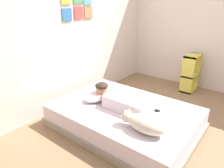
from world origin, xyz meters
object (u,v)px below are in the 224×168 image
bed (124,117)px  coffee_cup (109,97)px  dog (144,123)px  pillow (98,95)px  cell_phone (155,110)px  person_lying (121,99)px  bookshelf (190,73)px

bed → coffee_cup: bearing=77.7°
dog → coffee_cup: dog is taller
pillow → cell_phone: pillow is taller
dog → coffee_cup: size_ratio=4.60×
person_lying → coffee_cup: person_lying is taller
bookshelf → cell_phone: bearing=-176.5°
dog → bed: bearing=56.3°
pillow → coffee_cup: size_ratio=4.16×
bookshelf → coffee_cup: bearing=162.1°
person_lying → dog: person_lying is taller
cell_phone → person_lying: bearing=111.2°
pillow → dog: bearing=-107.7°
bed → bookshelf: (1.96, -0.27, 0.22)m
bed → bookshelf: bearing=-8.0°
person_lying → bookshelf: bookshelf is taller
pillow → coffee_cup: bearing=-56.8°
bookshelf → pillow: bearing=159.1°
dog → pillow: bearing=72.3°
pillow → bookshelf: size_ratio=0.69×
bed → cell_phone: 0.46m
dog → cell_phone: dog is taller
person_lying → dog: bearing=-121.1°
person_lying → cell_phone: (0.18, -0.45, -0.10)m
bed → pillow: 0.53m
person_lying → dog: size_ratio=1.60×
pillow → dog: dog is taller
cell_phone → coffee_cup: bearing=99.0°
dog → person_lying: bearing=58.9°
cell_phone → dog: bearing=-166.9°
bed → dog: (-0.34, -0.50, 0.27)m
person_lying → bookshelf: 1.98m
cell_phone → bookshelf: size_ratio=0.19×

